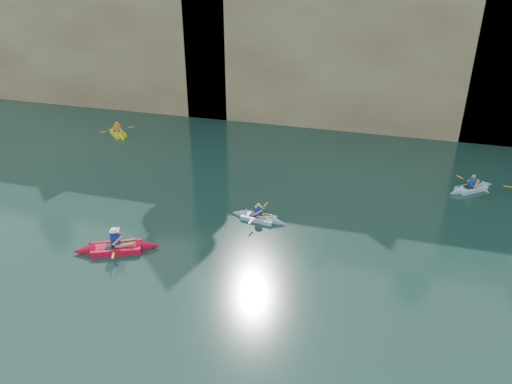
# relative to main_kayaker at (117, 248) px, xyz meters

# --- Properties ---
(ground) EXTENTS (160.00, 160.00, 0.00)m
(ground) POSITION_rel_main_kayaker_xyz_m (6.00, -3.93, -0.18)
(ground) COLOR black
(ground) RESTS_ON ground
(cliff) EXTENTS (70.00, 16.00, 12.00)m
(cliff) POSITION_rel_main_kayaker_xyz_m (6.00, 26.07, 5.82)
(cliff) COLOR tan
(cliff) RESTS_ON ground
(cliff_slab_west) EXTENTS (26.00, 2.40, 10.56)m
(cliff_slab_west) POSITION_rel_main_kayaker_xyz_m (-14.00, 18.67, 5.10)
(cliff_slab_west) COLOR tan
(cliff_slab_west) RESTS_ON ground
(cliff_slab_center) EXTENTS (24.00, 2.40, 11.40)m
(cliff_slab_center) POSITION_rel_main_kayaker_xyz_m (8.00, 18.67, 5.52)
(cliff_slab_center) COLOR tan
(cliff_slab_center) RESTS_ON ground
(sea_cave_west) EXTENTS (4.50, 1.00, 4.00)m
(sea_cave_west) POSITION_rel_main_kayaker_xyz_m (-12.00, 18.02, 1.82)
(sea_cave_west) COLOR black
(sea_cave_west) RESTS_ON ground
(sea_cave_center) EXTENTS (3.50, 1.00, 3.20)m
(sea_cave_center) POSITION_rel_main_kayaker_xyz_m (2.00, 18.02, 1.42)
(sea_cave_center) COLOR black
(sea_cave_center) RESTS_ON ground
(sea_cave_east) EXTENTS (5.00, 1.00, 4.50)m
(sea_cave_east) POSITION_rel_main_kayaker_xyz_m (16.00, 18.02, 2.07)
(sea_cave_east) COLOR black
(sea_cave_east) RESTS_ON ground
(main_kayaker) EXTENTS (3.68, 2.29, 1.36)m
(main_kayaker) POSITION_rel_main_kayaker_xyz_m (0.00, 0.00, 0.00)
(main_kayaker) COLOR red
(main_kayaker) RESTS_ON ground
(kayaker_ltblue_near) EXTENTS (2.85, 2.18, 1.10)m
(kayaker_ltblue_near) POSITION_rel_main_kayaker_xyz_m (5.10, 4.20, -0.04)
(kayaker_ltblue_near) COLOR #88B3E3
(kayaker_ltblue_near) RESTS_ON ground
(kayaker_yellow) EXTENTS (2.58, 2.51, 1.18)m
(kayaker_yellow) POSITION_rel_main_kayaker_xyz_m (-7.09, 12.57, -0.03)
(kayaker_yellow) COLOR yellow
(kayaker_yellow) RESTS_ON ground
(kayaker_ltblue_mid) EXTENTS (2.72, 2.38, 1.12)m
(kayaker_ltblue_mid) POSITION_rel_main_kayaker_xyz_m (15.12, 10.24, -0.04)
(kayaker_ltblue_mid) COLOR #87BCE2
(kayaker_ltblue_mid) RESTS_ON ground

